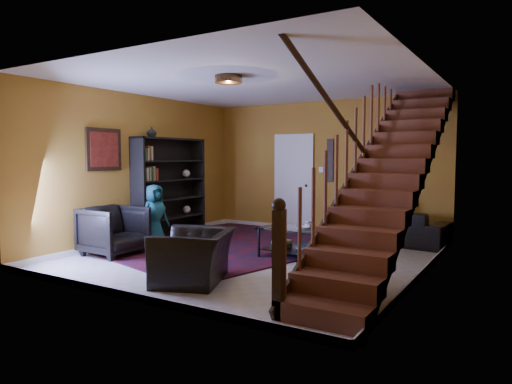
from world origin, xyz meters
TOP-DOWN VIEW (x-y plane):
  - floor at (0.00, 0.00)m, footprint 5.50×5.50m
  - room at (-1.33, 1.33)m, footprint 5.50×5.50m
  - staircase at (2.12, -0.00)m, footprint 0.95×5.02m
  - bookshelf at (-2.40, 0.60)m, footprint 0.35×1.80m
  - door at (-0.70, 2.73)m, footprint 0.82×0.05m
  - framed_picture at (-2.57, -0.90)m, footprint 0.04×0.74m
  - wall_hanging at (0.15, 2.73)m, footprint 0.14×0.03m
  - ceiling_fixture at (0.00, -0.80)m, footprint 0.40×0.40m
  - rug at (-1.06, 0.52)m, footprint 4.66×5.05m
  - sofa at (1.50, 2.30)m, footprint 2.26×1.09m
  - armchair_left at (-2.05, -1.18)m, footprint 0.91×0.89m
  - armchair_right at (0.12, -1.78)m, footprint 1.23×1.30m
  - person_adult_a at (0.53, 2.35)m, footprint 0.52×0.36m
  - person_adult_b at (1.50, 2.35)m, footprint 0.67×0.55m
  - person_child at (-1.95, -0.33)m, footprint 0.44×0.60m
  - coffee_table at (0.72, 0.22)m, footprint 1.38×0.92m
  - cup_a at (0.86, 0.15)m, footprint 0.14×0.14m
  - cup_b at (0.75, 0.38)m, footprint 0.12×0.12m
  - bowl at (0.80, 0.06)m, footprint 0.29×0.29m
  - vase at (-2.41, 0.10)m, footprint 0.18×0.18m
  - popcorn_bucket at (-0.79, -1.24)m, footprint 0.15×0.15m

SIDE VIEW (x-z plane):
  - floor at x=0.00m, z-range 0.00..0.00m
  - rug at x=-1.06m, z-range 0.00..0.02m
  - room at x=-1.33m, z-range -2.70..2.80m
  - popcorn_bucket at x=-0.79m, z-range 0.02..0.20m
  - person_adult_b at x=1.50m, z-range -0.45..0.83m
  - person_adult_a at x=0.53m, z-range -0.45..0.92m
  - coffee_table at x=0.72m, z-range 0.04..0.53m
  - sofa at x=1.50m, z-range 0.00..0.64m
  - armchair_right at x=0.12m, z-range 0.00..0.67m
  - armchair_left at x=-2.05m, z-range 0.00..0.81m
  - bowl at x=0.80m, z-range 0.49..0.55m
  - cup_a at x=0.86m, z-range 0.49..0.58m
  - cup_b at x=0.75m, z-range 0.49..0.59m
  - person_child at x=-1.95m, z-range 0.00..1.13m
  - bookshelf at x=-2.40m, z-range -0.04..1.96m
  - door at x=-0.70m, z-range 0.00..2.05m
  - staircase at x=2.12m, z-range -0.19..2.99m
  - wall_hanging at x=0.15m, z-range 1.10..2.00m
  - framed_picture at x=-2.57m, z-range 1.38..2.12m
  - vase at x=-2.41m, z-range 2.00..2.19m
  - ceiling_fixture at x=0.00m, z-range 2.69..2.79m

